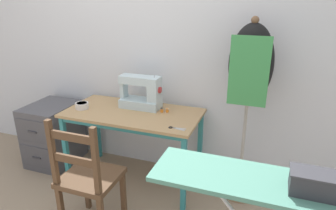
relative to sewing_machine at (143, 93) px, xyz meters
The scene contains 13 objects.
ground_plane 0.95m from the sewing_machine, 96.08° to the right, with size 14.00×14.00×0.00m, color gray.
wall_back 0.49m from the sewing_machine, 100.64° to the left, with size 10.00×0.05×2.55m.
sewing_table 0.26m from the sewing_machine, 108.06° to the right, with size 1.22×0.61×0.71m.
sewing_machine is the anchor object (origin of this frame).
fabric_bowl 0.57m from the sewing_machine, 157.97° to the right, with size 0.12×0.12×0.06m.
scissors 0.55m from the sewing_machine, 38.30° to the right, with size 0.14×0.04×0.01m.
thread_spool_near_machine 0.25m from the sewing_machine, 14.03° to the right, with size 0.04×0.04×0.04m.
thread_spool_mid_table 0.28m from the sewing_machine, ahead, with size 0.03×0.03×0.04m.
wooden_chair 0.93m from the sewing_machine, 94.59° to the right, with size 0.40×0.38×0.94m.
filing_cabinet 1.14m from the sewing_machine, behind, with size 0.43×0.54×0.64m.
dress_form 0.97m from the sewing_machine, ahead, with size 0.35×0.32×1.55m.
ironing_board 1.62m from the sewing_machine, 42.19° to the right, with size 1.23×0.32×0.88m.
storage_box 1.74m from the sewing_machine, 39.93° to the right, with size 0.22×0.12×0.11m.
Camera 1 is at (1.15, -1.94, 1.70)m, focal length 32.00 mm.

